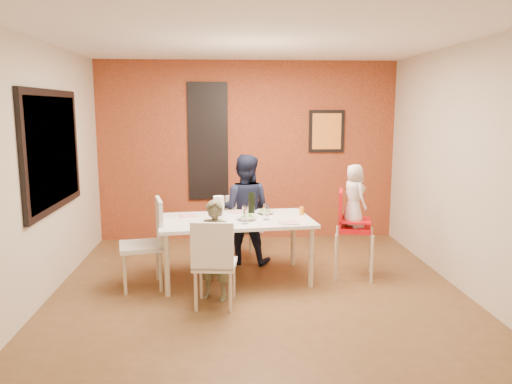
{
  "coord_description": "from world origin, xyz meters",
  "views": [
    {
      "loc": [
        -0.37,
        -5.33,
        2.01
      ],
      "look_at": [
        0.0,
        0.3,
        1.05
      ],
      "focal_mm": 35.0,
      "sensor_mm": 36.0,
      "label": 1
    }
  ],
  "objects": [
    {
      "name": "plate_far_left",
      "position": [
        -0.79,
        0.52,
        0.74
      ],
      "size": [
        0.25,
        0.25,
        0.01
      ],
      "primitive_type": "cube",
      "rotation": [
        0.0,
        0.0,
        0.24
      ],
      "color": "white",
      "rests_on": "dining_table"
    },
    {
      "name": "wall_left",
      "position": [
        -2.25,
        0.0,
        1.35
      ],
      "size": [
        0.02,
        4.5,
        2.7
      ],
      "primitive_type": "cube",
      "color": "beige",
      "rests_on": "ground"
    },
    {
      "name": "high_chair",
      "position": [
        1.13,
        0.34,
        0.63
      ],
      "size": [
        0.53,
        0.53,
        1.05
      ],
      "rotation": [
        0.0,
        0.0,
        1.32
      ],
      "color": "red",
      "rests_on": "ground"
    },
    {
      "name": "wall_back",
      "position": [
        0.0,
        2.25,
        1.35
      ],
      "size": [
        4.5,
        0.02,
        2.7
      ],
      "primitive_type": "cube",
      "color": "beige",
      "rests_on": "ground"
    },
    {
      "name": "chair_far",
      "position": [
        -0.13,
        1.22,
        0.47
      ],
      "size": [
        0.5,
        0.5,
        0.84
      ],
      "rotation": [
        0.0,
        0.0,
        0.36
      ],
      "color": "white",
      "rests_on": "ground"
    },
    {
      "name": "condiment_green",
      "position": [
        -0.04,
        0.42,
        0.8
      ],
      "size": [
        0.04,
        0.04,
        0.14
      ],
      "primitive_type": "cylinder",
      "color": "#366A23",
      "rests_on": "dining_table"
    },
    {
      "name": "paper_towel_roll",
      "position": [
        -0.43,
        0.27,
        0.87
      ],
      "size": [
        0.12,
        0.12,
        0.28
      ],
      "primitive_type": "cylinder",
      "color": "white",
      "rests_on": "dining_table"
    },
    {
      "name": "condiment_brown",
      "position": [
        -0.14,
        0.44,
        0.8
      ],
      "size": [
        0.03,
        0.03,
        0.13
      ],
      "primitive_type": "cylinder",
      "color": "brown",
      "rests_on": "dining_table"
    },
    {
      "name": "condiment_red",
      "position": [
        -0.13,
        0.28,
        0.8
      ],
      "size": [
        0.04,
        0.04,
        0.14
      ],
      "primitive_type": "cylinder",
      "color": "red",
      "rests_on": "dining_table"
    },
    {
      "name": "dining_table",
      "position": [
        -0.24,
        0.33,
        0.67
      ],
      "size": [
        1.85,
        1.17,
        0.73
      ],
      "rotation": [
        0.0,
        0.0,
        0.11
      ],
      "color": "white",
      "rests_on": "ground"
    },
    {
      "name": "sippy_cup",
      "position": [
        0.56,
        0.49,
        0.78
      ],
      "size": [
        0.06,
        0.06,
        0.1
      ],
      "primitive_type": "cylinder",
      "color": "orange",
      "rests_on": "dining_table"
    },
    {
      "name": "art_print_frame",
      "position": [
        1.2,
        2.21,
        1.65
      ],
      "size": [
        0.54,
        0.03,
        0.64
      ],
      "primitive_type": "cube",
      "color": "black",
      "rests_on": "wall_back"
    },
    {
      "name": "wall_right",
      "position": [
        2.25,
        0.0,
        1.35
      ],
      "size": [
        0.02,
        4.5,
        2.7
      ],
      "primitive_type": "cube",
      "color": "beige",
      "rests_on": "ground"
    },
    {
      "name": "picture_window_frame",
      "position": [
        -2.22,
        0.2,
        1.55
      ],
      "size": [
        0.05,
        1.7,
        1.3
      ],
      "primitive_type": "cube",
      "color": "black",
      "rests_on": "wall_left"
    },
    {
      "name": "chair_near",
      "position": [
        -0.48,
        -0.52,
        0.51
      ],
      "size": [
        0.47,
        0.47,
        0.91
      ],
      "rotation": [
        0.0,
        0.0,
        3.03
      ],
      "color": "white",
      "rests_on": "ground"
    },
    {
      "name": "art_print_canvas",
      "position": [
        1.2,
        2.19,
        1.65
      ],
      "size": [
        0.44,
        0.01,
        0.54
      ],
      "primitive_type": "cube",
      "color": "#F6A136",
      "rests_on": "wall_back"
    },
    {
      "name": "wine_bottle",
      "position": [
        -0.05,
        0.41,
        0.88
      ],
      "size": [
        0.08,
        0.08,
        0.29
      ],
      "primitive_type": "cylinder",
      "color": "black",
      "rests_on": "dining_table"
    },
    {
      "name": "child_far",
      "position": [
        -0.1,
        0.99,
        0.71
      ],
      "size": [
        0.8,
        0.68,
        1.42
      ],
      "primitive_type": "imported",
      "rotation": [
        0.0,
        0.0,
        2.9
      ],
      "color": "black",
      "rests_on": "ground"
    },
    {
      "name": "salad_bowl_b",
      "position": [
        0.13,
        0.58,
        0.75
      ],
      "size": [
        0.25,
        0.25,
        0.05
      ],
      "primitive_type": "imported",
      "rotation": [
        0.0,
        0.0,
        0.38
      ],
      "color": "silver",
      "rests_on": "dining_table"
    },
    {
      "name": "wall_front",
      "position": [
        0.0,
        -2.25,
        1.35
      ],
      "size": [
        4.5,
        0.02,
        2.7
      ],
      "primitive_type": "cube",
      "color": "beige",
      "rests_on": "ground"
    },
    {
      "name": "ground",
      "position": [
        0.0,
        0.0,
        0.0
      ],
      "size": [
        4.5,
        4.5,
        0.0
      ],
      "primitive_type": "plane",
      "color": "brown",
      "rests_on": "ground"
    },
    {
      "name": "child_near",
      "position": [
        -0.47,
        -0.28,
        0.53
      ],
      "size": [
        0.46,
        0.38,
        1.07
      ],
      "primitive_type": "imported",
      "rotation": [
        0.0,
        0.0,
        -0.38
      ],
      "color": "brown",
      "rests_on": "ground"
    },
    {
      "name": "salad_bowl_a",
      "position": [
        -0.11,
        0.27,
        0.76
      ],
      "size": [
        0.23,
        0.23,
        0.05
      ],
      "primitive_type": "imported",
      "rotation": [
        0.0,
        0.0,
        -0.05
      ],
      "color": "white",
      "rests_on": "dining_table"
    },
    {
      "name": "wine_glass_a",
      "position": [
        -0.13,
        0.08,
        0.83
      ],
      "size": [
        0.07,
        0.07,
        0.2
      ],
      "primitive_type": "cylinder",
      "color": "white",
      "rests_on": "dining_table"
    },
    {
      "name": "plate_near_right",
      "position": [
        0.35,
        0.07,
        0.74
      ],
      "size": [
        0.22,
        0.22,
        0.01
      ],
      "primitive_type": "cube",
      "rotation": [
        0.0,
        0.0,
        0.12
      ],
      "color": "silver",
      "rests_on": "dining_table"
    },
    {
      "name": "wine_glass_b",
      "position": [
        0.11,
        0.27,
        0.82
      ],
      "size": [
        0.07,
        0.07,
        0.19
      ],
      "primitive_type": "cylinder",
      "color": "white",
      "rests_on": "dining_table"
    },
    {
      "name": "brick_accent_wall",
      "position": [
        0.0,
        2.23,
        1.35
      ],
      "size": [
        4.5,
        0.02,
        2.7
      ],
      "primitive_type": "cube",
      "color": "maroon",
      "rests_on": "ground"
    },
    {
      "name": "glassblock_strip",
      "position": [
        -0.6,
        2.21,
        1.5
      ],
      "size": [
        0.55,
        0.03,
        1.7
      ],
      "primitive_type": "cube",
      "color": "silver",
      "rests_on": "wall_back"
    },
    {
      "name": "glassblock_surround",
      "position": [
        -0.6,
        2.21,
        1.5
      ],
      "size": [
        0.6,
        0.03,
        1.76
      ],
      "primitive_type": "cube",
      "color": "black",
      "rests_on": "wall_back"
    },
    {
      "name": "plate_far_mid",
      "position": [
        -0.17,
        0.7,
        0.74
      ],
      "size": [
        0.28,
        0.28,
        0.01
      ],
      "primitive_type": "cube",
      "rotation": [
        0.0,
        0.0,
        -0.43
      ],
      "color": "white",
      "rests_on": "dining_table"
    },
    {
      "name": "chair_left",
      "position": [
        -1.21,
        0.15,
        0.56
      ],
      "size": [
        0.55,
        0.55,
        1.01
      ],
      "rotation": [
        0.0,
        0.0,
        4.92
      ],
      "color": "beige",
      "rests_on": "ground"
    },
    {
      "name": "picture_window_pane",
      "position": [
        -2.21,
        0.2,
        1.55
      ],
      "size": [
        0.02,
        1.55,
        1.15
      ],
      "primitive_type": "cube",
      "color": "black",
      "rests_on": "wall_left"
    },
    {
      "name": "ceiling",
      "position": [
        0.0,
        0.0,
        2.7
      ],
      "size": [
        4.5,
        4.5,
        0.02
      ],
      "primitive_type": "cube",
      "color": "white",
      "rests_on": "wall_back"
    },
    {
      "name": "toddler",
      "position": [
        1.15,
        0.33,
        0.99
      ],
      "size": [
        0.34,
        0.42,
        0.74
      ],
      "primitive_type": "imported",
      "rotation": [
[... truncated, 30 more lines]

